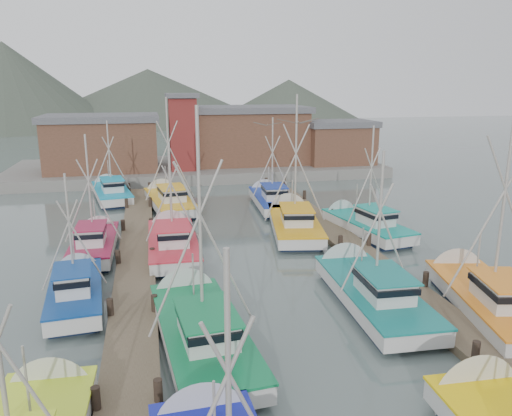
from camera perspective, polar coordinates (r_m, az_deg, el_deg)
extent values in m
plane|color=#556662|center=(27.02, 1.47, -9.48)|extent=(260.00, 260.00, 0.00)
cube|color=#4D3F2F|center=(30.01, -13.60, -7.02)|extent=(2.20, 46.00, 0.40)
cylinder|color=black|center=(18.38, -17.74, -20.87)|extent=(0.30, 0.30, 1.50)
cylinder|color=black|center=(24.45, -16.27, -11.54)|extent=(0.30, 0.30, 1.50)
cylinder|color=black|center=(30.91, -15.45, -6.01)|extent=(0.30, 0.30, 1.50)
cylinder|color=black|center=(37.57, -14.93, -2.41)|extent=(0.30, 0.30, 1.50)
cylinder|color=black|center=(44.33, -14.56, 0.09)|extent=(0.30, 0.30, 1.50)
cylinder|color=black|center=(51.16, -14.29, 1.94)|extent=(0.30, 0.30, 1.50)
cylinder|color=black|center=(18.26, -11.07, -20.67)|extent=(0.30, 0.30, 1.50)
cylinder|color=black|center=(24.36, -11.49, -11.34)|extent=(0.30, 0.30, 1.50)
cylinder|color=black|center=(30.84, -11.72, -5.83)|extent=(0.30, 0.30, 1.50)
cylinder|color=black|center=(37.51, -11.87, -2.26)|extent=(0.30, 0.30, 1.50)
cylinder|color=black|center=(44.28, -11.98, 0.23)|extent=(0.30, 0.30, 1.50)
cylinder|color=black|center=(51.12, -12.06, 2.05)|extent=(0.30, 0.30, 1.50)
cube|color=#4D3F2F|center=(32.65, 11.86, -5.18)|extent=(2.20, 46.00, 0.40)
cylinder|color=black|center=(21.79, 23.73, -15.52)|extent=(0.30, 0.30, 1.50)
cylinder|color=black|center=(27.11, 15.09, -8.86)|extent=(0.30, 0.30, 1.50)
cylinder|color=black|center=(33.06, 9.60, -4.38)|extent=(0.30, 0.30, 1.50)
cylinder|color=black|center=(39.36, 5.86, -1.26)|extent=(0.30, 0.30, 1.50)
cylinder|color=black|center=(45.86, 3.17, 0.99)|extent=(0.30, 0.30, 1.50)
cylinder|color=black|center=(52.49, 1.16, 2.67)|extent=(0.30, 0.30, 1.50)
cylinder|color=black|center=(28.05, 18.77, -8.36)|extent=(0.30, 0.30, 1.50)
cylinder|color=black|center=(33.83, 12.75, -4.10)|extent=(0.30, 0.30, 1.50)
cylinder|color=black|center=(40.01, 8.59, -1.10)|extent=(0.30, 0.30, 1.50)
cylinder|color=black|center=(46.42, 5.56, 1.10)|extent=(0.30, 0.30, 1.50)
cylinder|color=black|center=(52.97, 3.27, 2.75)|extent=(0.30, 0.30, 1.50)
cube|color=slate|center=(62.19, -6.60, 4.50)|extent=(44.00, 16.00, 1.20)
cube|color=brown|center=(59.68, -17.13, 6.83)|extent=(12.00, 8.00, 5.50)
cube|color=slate|center=(59.40, -17.35, 9.80)|extent=(12.72, 8.48, 0.70)
cube|color=brown|center=(62.55, -1.17, 8.07)|extent=(14.00, 9.00, 6.20)
cube|color=slate|center=(62.29, -1.18, 11.23)|extent=(14.84, 9.54, 0.70)
cube|color=brown|center=(62.85, 9.34, 7.14)|extent=(8.00, 6.00, 4.50)
cube|color=slate|center=(62.60, 9.44, 9.50)|extent=(8.48, 6.36, 0.70)
cube|color=maroon|center=(57.47, -8.33, 8.30)|extent=(3.00, 3.00, 8.00)
cube|color=slate|center=(57.22, -8.48, 12.54)|extent=(3.60, 3.60, 0.50)
cone|color=#454E41|center=(143.59, -26.18, 8.29)|extent=(110.00, 110.00, 42.00)
cone|color=#454E41|center=(154.45, -12.00, 9.71)|extent=(140.00, 140.00, 30.00)
cone|color=#454E41|center=(150.15, 3.70, 9.86)|extent=(90.00, 90.00, 24.00)
cone|color=silver|center=(17.29, -6.52, -22.30)|extent=(2.96, 1.23, 2.91)
cylinder|color=#A6A098|center=(11.17, -3.15, -20.81)|extent=(0.14, 0.14, 6.58)
cone|color=silver|center=(19.79, 22.91, -18.28)|extent=(3.11, 1.22, 3.07)
cone|color=silver|center=(19.78, -22.05, -18.20)|extent=(2.80, 1.20, 2.76)
cylinder|color=#A6A098|center=(14.22, -27.19, -15.81)|extent=(0.14, 0.14, 5.92)
cylinder|color=#A6A098|center=(14.39, -24.43, -18.31)|extent=(2.14, 0.18, 4.63)
cylinder|color=#A6A098|center=(16.55, -24.66, -18.16)|extent=(0.08, 0.08, 2.66)
cube|color=#101C36|center=(21.69, -6.12, -15.68)|extent=(3.51, 8.68, 0.70)
cube|color=silver|center=(21.38, -6.17, -14.16)|extent=(3.99, 9.87, 0.80)
cube|color=#0E7842|center=(21.20, -6.19, -13.26)|extent=(4.09, 9.97, 0.10)
cone|color=silver|center=(25.72, -8.30, -9.55)|extent=(3.09, 1.37, 3.01)
cube|color=silver|center=(19.93, -5.57, -13.27)|extent=(2.20, 3.05, 1.10)
cube|color=black|center=(19.83, -5.58, -12.68)|extent=(2.35, 3.35, 0.28)
cube|color=#0E7842|center=(19.67, -5.61, -11.74)|extent=(2.49, 3.55, 0.07)
cylinder|color=#A6A098|center=(19.38, -6.43, -1.66)|extent=(0.15, 0.15, 8.91)
cylinder|color=#A6A098|center=(19.59, -8.12, -4.75)|extent=(3.17, 0.39, 6.96)
cylinder|color=#A6A098|center=(19.81, -4.59, -4.44)|extent=(3.17, 0.39, 6.96)
cylinder|color=#A6A098|center=(22.24, -7.17, -8.48)|extent=(0.09, 0.09, 2.69)
cube|color=#101C36|center=(25.82, 13.19, -10.90)|extent=(3.06, 8.45, 0.70)
cube|color=silver|center=(25.56, 13.27, -9.58)|extent=(3.47, 9.60, 0.80)
cube|color=#127772|center=(25.41, 13.32, -8.79)|extent=(3.57, 9.70, 0.10)
cone|color=silver|center=(29.70, 9.70, -6.32)|extent=(3.01, 1.22, 2.96)
cube|color=silver|center=(24.24, 14.45, -8.55)|extent=(2.03, 2.92, 1.10)
cube|color=black|center=(24.15, 14.48, -8.04)|extent=(2.16, 3.21, 0.28)
cube|color=#127772|center=(24.02, 14.53, -7.24)|extent=(2.30, 3.41, 0.07)
cylinder|color=#A6A098|center=(24.16, 13.94, -1.55)|extent=(0.14, 0.14, 6.71)
cylinder|color=#A6A098|center=(24.14, 12.51, -3.43)|extent=(2.41, 0.20, 5.25)
cylinder|color=#A6A098|center=(24.62, 15.13, -3.25)|extent=(2.41, 0.20, 5.25)
cylinder|color=#A6A098|center=(26.45, 12.03, -4.97)|extent=(0.08, 0.08, 2.65)
cube|color=#101C36|center=(26.92, -19.79, -10.32)|extent=(2.70, 6.71, 0.70)
cube|color=silver|center=(26.67, -19.91, -9.05)|extent=(3.07, 7.62, 0.80)
cube|color=navy|center=(26.53, -19.97, -8.29)|extent=(3.15, 7.71, 0.10)
cone|color=silver|center=(30.19, -19.63, -6.62)|extent=(2.41, 1.30, 2.32)
cube|color=silver|center=(25.49, -20.16, -7.84)|extent=(1.69, 2.36, 1.10)
cube|color=black|center=(25.41, -20.20, -7.36)|extent=(1.81, 2.59, 0.28)
cube|color=navy|center=(25.29, -20.27, -6.60)|extent=(1.92, 2.74, 0.07)
cylinder|color=#A6A098|center=(25.49, -20.51, -2.51)|extent=(0.12, 0.12, 5.62)
cylinder|color=#A6A098|center=(25.71, -21.52, -4.00)|extent=(2.02, 0.26, 4.40)
cylinder|color=#A6A098|center=(25.65, -19.25, -3.84)|extent=(2.02, 0.26, 4.40)
cylinder|color=#A6A098|center=(27.38, -20.08, -4.89)|extent=(0.07, 0.07, 2.23)
cube|color=#101C36|center=(26.85, 24.99, -10.90)|extent=(4.24, 8.42, 0.70)
cube|color=silver|center=(26.60, 25.14, -9.63)|extent=(4.82, 9.57, 0.80)
cube|color=orange|center=(26.46, 25.22, -8.87)|extent=(4.93, 9.68, 0.10)
cone|color=silver|center=(30.52, 21.49, -6.56)|extent=(3.06, 1.67, 2.89)
cube|color=silver|center=(25.35, 26.41, -8.60)|extent=(2.39, 3.07, 1.10)
cube|color=black|center=(25.27, 26.47, -8.12)|extent=(2.56, 3.36, 0.28)
cube|color=orange|center=(25.14, 26.56, -7.36)|extent=(2.72, 3.57, 0.07)
cylinder|color=#A6A098|center=(24.93, 26.56, 1.39)|extent=(0.16, 0.16, 9.71)
cylinder|color=#A6A098|center=(24.91, 25.01, -1.16)|extent=(3.40, 0.80, 7.58)
cylinder|color=#A6A098|center=(27.44, 24.04, -5.22)|extent=(0.09, 0.09, 2.68)
cube|color=#101C36|center=(32.98, -9.43, -5.15)|extent=(2.67, 8.04, 0.70)
cube|color=silver|center=(32.77, -9.48, -4.08)|extent=(3.04, 9.14, 0.80)
cube|color=red|center=(32.66, -9.51, -3.44)|extent=(3.13, 9.23, 0.10)
cone|color=silver|center=(37.18, -9.78, -2.15)|extent=(2.86, 1.12, 2.85)
cube|color=silver|center=(31.44, -9.46, -3.04)|extent=(1.86, 2.75, 1.10)
cube|color=black|center=(31.38, -9.48, -2.64)|extent=(1.98, 3.02, 0.28)
cube|color=red|center=(31.28, -9.50, -2.00)|extent=(2.10, 3.21, 0.07)
cylinder|color=#A6A098|center=(31.69, -9.72, 1.84)|extent=(0.13, 0.13, 6.19)
cylinder|color=#A6A098|center=(31.84, -10.71, 0.51)|extent=(2.23, 0.11, 4.85)
cylinder|color=#A6A098|center=(31.88, -8.62, 0.62)|extent=(2.23, 0.11, 4.85)
cylinder|color=#A6A098|center=(33.90, -9.71, -0.66)|extent=(0.07, 0.07, 2.54)
cube|color=#101C36|center=(37.21, 4.38, -2.77)|extent=(4.24, 8.99, 0.70)
cube|color=silver|center=(37.03, 4.40, -1.81)|extent=(4.82, 10.21, 0.80)
cube|color=orange|center=(36.92, 4.41, -1.24)|extent=(4.93, 10.32, 0.10)
cone|color=silver|center=(41.77, 3.62, -0.18)|extent=(3.21, 1.61, 3.07)
cube|color=silver|center=(35.65, 4.64, -0.85)|extent=(2.45, 3.24, 1.10)
cube|color=black|center=(35.59, 4.65, -0.50)|extent=(2.63, 3.55, 0.28)
cube|color=orange|center=(35.50, 4.66, 0.07)|extent=(2.79, 3.76, 0.07)
cylinder|color=#A6A098|center=(35.81, 4.58, 5.65)|extent=(0.16, 0.16, 8.97)
cylinder|color=#A6A098|center=(35.91, 3.55, 3.98)|extent=(3.17, 0.65, 7.01)
cylinder|color=#A6A098|center=(36.06, 5.54, 3.99)|extent=(3.17, 0.65, 7.01)
cylinder|color=#A6A098|center=(38.33, 4.14, 1.21)|extent=(0.09, 0.09, 2.74)
cube|color=#101C36|center=(34.01, -17.93, -5.06)|extent=(2.32, 6.91, 0.70)
cube|color=silver|center=(33.81, -18.01, -4.02)|extent=(2.64, 7.85, 0.80)
cube|color=maroon|center=(33.70, -18.06, -3.41)|extent=(2.72, 7.93, 0.10)
cone|color=silver|center=(37.57, -17.36, -2.43)|extent=(2.45, 1.13, 2.44)
cube|color=silver|center=(32.64, -18.31, -2.94)|extent=(1.60, 2.36, 1.10)
cube|color=black|center=(32.58, -18.34, -2.55)|extent=(1.71, 2.60, 0.28)
cube|color=maroon|center=(32.48, -18.38, -1.94)|extent=(1.81, 2.76, 0.07)
cylinder|color=#A6A098|center=(32.73, -18.53, 2.16)|extent=(0.12, 0.12, 6.70)
cylinder|color=#A6A098|center=(32.97, -19.35, 0.77)|extent=(2.40, 0.12, 5.24)
cylinder|color=#A6A098|center=(32.83, -17.49, 0.86)|extent=(2.40, 0.12, 5.24)
cylinder|color=#A6A098|center=(34.72, -17.96, -0.80)|extent=(0.07, 0.07, 2.34)
cube|color=#101C36|center=(37.51, 12.50, -2.93)|extent=(3.60, 7.64, 0.70)
cube|color=silver|center=(37.33, 12.56, -1.98)|extent=(4.09, 8.68, 0.80)
cube|color=#0C8E7F|center=(37.22, 12.59, -1.42)|extent=(4.18, 8.77, 0.10)
cone|color=silver|center=(40.74, 9.27, -0.70)|extent=(2.78, 1.52, 2.64)
cube|color=silver|center=(36.29, 13.51, -0.94)|extent=(2.09, 2.75, 1.10)
cube|color=black|center=(36.23, 13.54, -0.58)|extent=(2.24, 3.01, 0.28)
cube|color=#0C8E7F|center=(36.15, 13.57, -0.03)|extent=(2.38, 3.20, 0.07)
cylinder|color=#A6A098|center=(36.34, 13.02, 3.78)|extent=(0.14, 0.14, 6.87)
cylinder|color=#A6A098|center=(36.18, 12.22, 2.47)|extent=(2.44, 0.50, 5.37)
cylinder|color=#A6A098|center=(36.81, 13.67, 2.59)|extent=(2.44, 0.50, 5.37)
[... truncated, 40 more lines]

